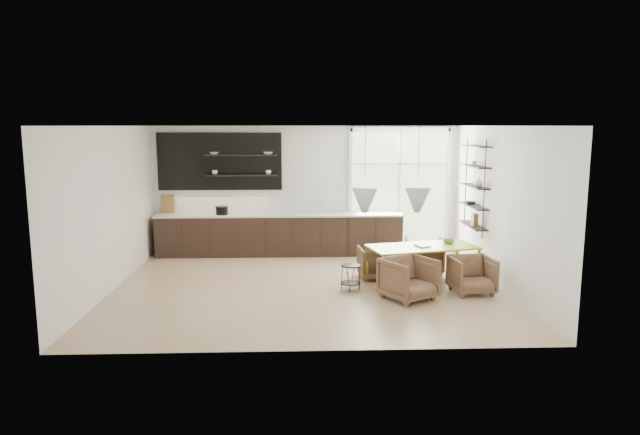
{
  "coord_description": "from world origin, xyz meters",
  "views": [
    {
      "loc": [
        -0.18,
        -10.05,
        2.9
      ],
      "look_at": [
        0.23,
        0.6,
        1.18
      ],
      "focal_mm": 32.0,
      "sensor_mm": 36.0,
      "label": 1
    }
  ],
  "objects": [
    {
      "name": "wire_stool",
      "position": [
        0.75,
        -0.23,
        0.29
      ],
      "size": [
        0.36,
        0.36,
        0.46
      ],
      "rotation": [
        0.0,
        0.0,
        -0.34
      ],
      "color": "black",
      "rests_on": "ground"
    },
    {
      "name": "armchair_back_left",
      "position": [
        1.32,
        0.56,
        0.31
      ],
      "size": [
        0.7,
        0.72,
        0.61
      ],
      "primitive_type": "imported",
      "rotation": [
        0.0,
        0.0,
        3.21
      ],
      "color": "brown",
      "rests_on": "ground"
    },
    {
      "name": "table_book",
      "position": [
        1.99,
        0.05,
        0.73
      ],
      "size": [
        0.29,
        0.34,
        0.03
      ],
      "primitive_type": "imported",
      "rotation": [
        0.0,
        0.0,
        0.29
      ],
      "color": "white",
      "rests_on": "dining_table"
    },
    {
      "name": "table_bowl",
      "position": [
        2.64,
        0.36,
        0.75
      ],
      "size": [
        0.25,
        0.25,
        0.07
      ],
      "primitive_type": "imported",
      "rotation": [
        0.0,
        0.0,
        0.21
      ],
      "color": "#568348",
      "rests_on": "dining_table"
    },
    {
      "name": "armchair_front_left",
      "position": [
        1.67,
        -0.83,
        0.36
      ],
      "size": [
        1.07,
        1.07,
        0.72
      ],
      "primitive_type": "imported",
      "rotation": [
        0.0,
        0.0,
        0.56
      ],
      "color": "brown",
      "rests_on": "ground"
    },
    {
      "name": "right_shelving",
      "position": [
        3.36,
        1.17,
        1.65
      ],
      "size": [
        0.26,
        1.22,
        1.9
      ],
      "color": "black",
      "rests_on": "ground"
    },
    {
      "name": "dining_table",
      "position": [
        2.1,
        0.11,
        0.67
      ],
      "size": [
        2.12,
        1.31,
        0.72
      ],
      "rotation": [
        0.0,
        0.0,
        0.23
      ],
      "color": "#ACC626",
      "rests_on": "ground"
    },
    {
      "name": "armchair_back_right",
      "position": [
        2.33,
        0.96,
        0.35
      ],
      "size": [
        0.83,
        0.85,
        0.69
      ],
      "primitive_type": "imported",
      "rotation": [
        0.0,
        0.0,
        3.01
      ],
      "color": "brown",
      "rests_on": "ground"
    },
    {
      "name": "room",
      "position": [
        0.58,
        1.1,
        1.46
      ],
      "size": [
        7.02,
        6.01,
        2.91
      ],
      "color": "tan",
      "rests_on": "ground"
    },
    {
      "name": "armchair_front_right",
      "position": [
        2.85,
        -0.5,
        0.33
      ],
      "size": [
        0.77,
        0.78,
        0.65
      ],
      "primitive_type": "imported",
      "rotation": [
        0.0,
        0.0,
        0.1
      ],
      "color": "brown",
      "rests_on": "ground"
    },
    {
      "name": "kitchen_run",
      "position": [
        -0.69,
        2.69,
        0.6
      ],
      "size": [
        5.54,
        0.69,
        2.75
      ],
      "color": "black",
      "rests_on": "ground"
    }
  ]
}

